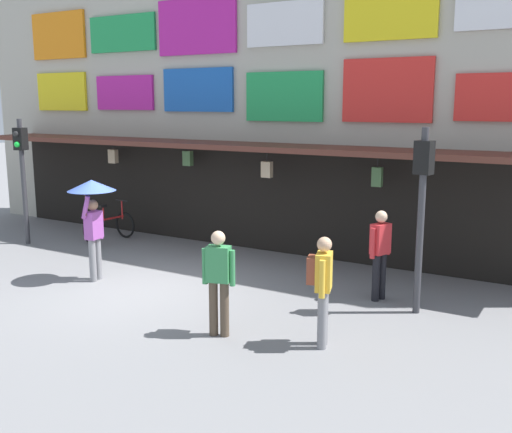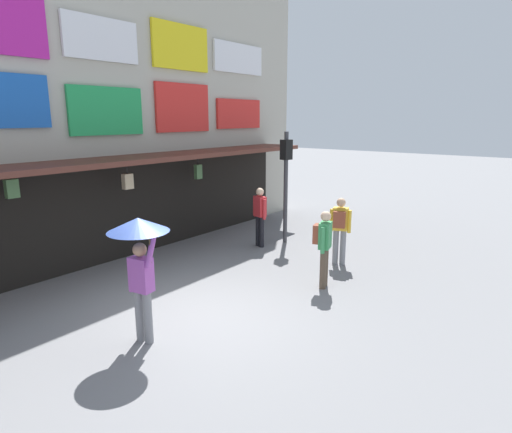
{
  "view_description": "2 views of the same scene",
  "coord_description": "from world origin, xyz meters",
  "px_view_note": "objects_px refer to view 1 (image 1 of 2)",
  "views": [
    {
      "loc": [
        7.84,
        -8.45,
        3.59
      ],
      "look_at": [
        2.6,
        0.38,
        1.62
      ],
      "focal_mm": 41.71,
      "sensor_mm": 36.0,
      "label": 1
    },
    {
      "loc": [
        -4.96,
        -5.4,
        3.58
      ],
      "look_at": [
        2.66,
        0.54,
        1.36
      ],
      "focal_mm": 30.27,
      "sensor_mm": 36.0,
      "label": 2
    }
  ],
  "objects_px": {
    "bicycle_parked": "(109,227)",
    "pedestrian_in_red": "(380,250)",
    "pedestrian_in_purple": "(219,275)",
    "pedestrian_with_umbrella": "(92,201)",
    "traffic_light_near": "(22,161)",
    "traffic_light_far": "(423,191)",
    "pedestrian_in_blue": "(322,283)"
  },
  "relations": [
    {
      "from": "pedestrian_in_red",
      "to": "pedestrian_with_umbrella",
      "type": "relative_size",
      "value": 0.81
    },
    {
      "from": "traffic_light_near",
      "to": "pedestrian_with_umbrella",
      "type": "bearing_deg",
      "value": -20.16
    },
    {
      "from": "bicycle_parked",
      "to": "pedestrian_in_purple",
      "type": "relative_size",
      "value": 0.73
    },
    {
      "from": "pedestrian_with_umbrella",
      "to": "pedestrian_in_red",
      "type": "bearing_deg",
      "value": 18.11
    },
    {
      "from": "pedestrian_in_purple",
      "to": "pedestrian_with_umbrella",
      "type": "distance_m",
      "value": 4.06
    },
    {
      "from": "traffic_light_far",
      "to": "bicycle_parked",
      "type": "relative_size",
      "value": 2.62
    },
    {
      "from": "pedestrian_with_umbrella",
      "to": "pedestrian_in_blue",
      "type": "height_order",
      "value": "pedestrian_with_umbrella"
    },
    {
      "from": "bicycle_parked",
      "to": "pedestrian_in_red",
      "type": "bearing_deg",
      "value": -6.85
    },
    {
      "from": "traffic_light_far",
      "to": "pedestrian_in_red",
      "type": "distance_m",
      "value": 1.47
    },
    {
      "from": "pedestrian_with_umbrella",
      "to": "pedestrian_in_blue",
      "type": "bearing_deg",
      "value": -7.67
    },
    {
      "from": "traffic_light_near",
      "to": "pedestrian_in_red",
      "type": "bearing_deg",
      "value": 2.04
    },
    {
      "from": "traffic_light_far",
      "to": "bicycle_parked",
      "type": "xyz_separation_m",
      "value": [
        -8.46,
        1.23,
        -1.75
      ]
    },
    {
      "from": "pedestrian_in_blue",
      "to": "pedestrian_in_red",
      "type": "bearing_deg",
      "value": 89.37
    },
    {
      "from": "traffic_light_far",
      "to": "bicycle_parked",
      "type": "height_order",
      "value": "traffic_light_far"
    },
    {
      "from": "traffic_light_near",
      "to": "pedestrian_in_purple",
      "type": "distance_m",
      "value": 8.25
    },
    {
      "from": "traffic_light_far",
      "to": "pedestrian_in_blue",
      "type": "height_order",
      "value": "traffic_light_far"
    },
    {
      "from": "pedestrian_in_red",
      "to": "pedestrian_with_umbrella",
      "type": "bearing_deg",
      "value": -161.89
    },
    {
      "from": "pedestrian_in_red",
      "to": "pedestrian_in_blue",
      "type": "height_order",
      "value": "same"
    },
    {
      "from": "bicycle_parked",
      "to": "pedestrian_in_red",
      "type": "relative_size",
      "value": 0.73
    },
    {
      "from": "pedestrian_in_purple",
      "to": "bicycle_parked",
      "type": "bearing_deg",
      "value": 147.83
    },
    {
      "from": "traffic_light_far",
      "to": "pedestrian_in_purple",
      "type": "bearing_deg",
      "value": -132.44
    },
    {
      "from": "traffic_light_near",
      "to": "pedestrian_in_red",
      "type": "height_order",
      "value": "traffic_light_near"
    },
    {
      "from": "traffic_light_far",
      "to": "pedestrian_in_purple",
      "type": "distance_m",
      "value": 3.7
    },
    {
      "from": "bicycle_parked",
      "to": "pedestrian_in_purple",
      "type": "xyz_separation_m",
      "value": [
        6.08,
        -3.83,
        0.59
      ]
    },
    {
      "from": "traffic_light_far",
      "to": "pedestrian_in_purple",
      "type": "relative_size",
      "value": 1.9
    },
    {
      "from": "traffic_light_far",
      "to": "pedestrian_in_purple",
      "type": "xyz_separation_m",
      "value": [
        -2.37,
        -2.6,
        -1.16
      ]
    },
    {
      "from": "traffic_light_near",
      "to": "pedestrian_in_purple",
      "type": "relative_size",
      "value": 1.9
    },
    {
      "from": "traffic_light_far",
      "to": "pedestrian_in_blue",
      "type": "distance_m",
      "value": 2.6
    },
    {
      "from": "pedestrian_in_purple",
      "to": "pedestrian_with_umbrella",
      "type": "relative_size",
      "value": 0.81
    },
    {
      "from": "pedestrian_with_umbrella",
      "to": "pedestrian_in_blue",
      "type": "distance_m",
      "value": 5.47
    },
    {
      "from": "pedestrian_in_red",
      "to": "pedestrian_in_blue",
      "type": "relative_size",
      "value": 1.0
    },
    {
      "from": "traffic_light_far",
      "to": "pedestrian_with_umbrella",
      "type": "bearing_deg",
      "value": -166.8
    }
  ]
}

